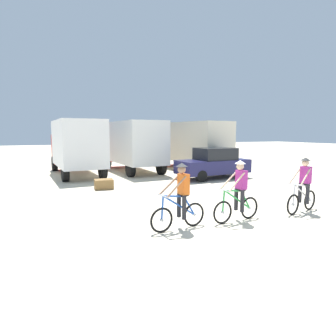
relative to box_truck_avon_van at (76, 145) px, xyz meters
The scene contains 9 objects.
ground_plane 11.61m from the box_truck_avon_van, 75.45° to the right, with size 120.00×120.00×0.00m, color beige.
box_truck_avon_van is the anchor object (origin of this frame).
box_truck_white_box 3.72m from the box_truck_avon_van, ahead, with size 2.79×6.88×3.35m.
box_truck_cream_rv 7.87m from the box_truck_avon_van, ahead, with size 3.47×7.05×3.35m.
sedan_parked 8.43m from the box_truck_avon_van, 32.52° to the right, with size 4.31×2.04×1.76m.
cyclist_orange_shirt 11.99m from the box_truck_avon_van, 83.22° to the right, with size 1.72×0.53×1.82m.
cyclist_cowboy_hat 12.36m from the box_truck_avon_van, 74.42° to the right, with size 1.73×0.52×1.82m.
cyclist_near_camera 13.31m from the box_truck_avon_van, 63.69° to the right, with size 1.69×0.61×1.82m.
supply_crate 5.52m from the box_truck_avon_van, 83.13° to the right, with size 0.66×0.84×0.45m, color olive.
Camera 1 is at (-4.86, -7.80, 2.62)m, focal length 31.48 mm.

